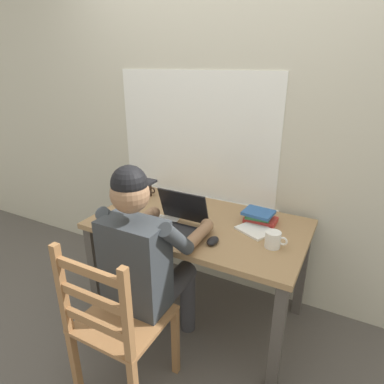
# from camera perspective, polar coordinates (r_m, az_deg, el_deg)

# --- Properties ---
(ground_plane) EXTENTS (8.00, 8.00, 0.00)m
(ground_plane) POSITION_cam_1_polar(r_m,az_deg,el_deg) (2.55, 1.09, -20.06)
(ground_plane) COLOR #56514C
(back_wall) EXTENTS (6.00, 0.08, 2.60)m
(back_wall) POSITION_cam_1_polar(r_m,az_deg,el_deg) (2.37, 6.43, 11.76)
(back_wall) COLOR beige
(back_wall) RESTS_ON ground
(desk) EXTENTS (1.36, 0.78, 0.73)m
(desk) POSITION_cam_1_polar(r_m,az_deg,el_deg) (2.18, 1.21, -7.43)
(desk) COLOR #9E7A51
(desk) RESTS_ON ground
(seated_person) EXTENTS (0.50, 0.60, 1.26)m
(seated_person) POSITION_cam_1_polar(r_m,az_deg,el_deg) (1.85, -7.75, -11.42)
(seated_person) COLOR #33383D
(seated_person) RESTS_ON ground
(wooden_chair) EXTENTS (0.42, 0.42, 0.95)m
(wooden_chair) POSITION_cam_1_polar(r_m,az_deg,el_deg) (1.82, -12.84, -21.53)
(wooden_chair) COLOR olive
(wooden_chair) RESTS_ON ground
(laptop) EXTENTS (0.33, 0.30, 0.23)m
(laptop) POSITION_cam_1_polar(r_m,az_deg,el_deg) (2.02, -2.74, -5.17)
(laptop) COLOR black
(laptop) RESTS_ON desk
(computer_mouse) EXTENTS (0.06, 0.10, 0.03)m
(computer_mouse) POSITION_cam_1_polar(r_m,az_deg,el_deg) (1.89, 3.63, -8.45)
(computer_mouse) COLOR black
(computer_mouse) RESTS_ON desk
(coffee_mug_white) EXTENTS (0.12, 0.09, 0.09)m
(coffee_mug_white) POSITION_cam_1_polar(r_m,az_deg,el_deg) (1.89, 13.93, -8.02)
(coffee_mug_white) COLOR white
(coffee_mug_white) RESTS_ON desk
(coffee_mug_dark) EXTENTS (0.11, 0.08, 0.09)m
(coffee_mug_dark) POSITION_cam_1_polar(r_m,az_deg,el_deg) (2.55, -7.78, 0.38)
(coffee_mug_dark) COLOR #38281E
(coffee_mug_dark) RESTS_ON desk
(book_stack_main) EXTENTS (0.21, 0.17, 0.08)m
(book_stack_main) POSITION_cam_1_polar(r_m,az_deg,el_deg) (2.15, 11.62, -4.21)
(book_stack_main) COLOR #BC332D
(book_stack_main) RESTS_ON desk
(paper_pile_near_laptop) EXTENTS (0.25, 0.20, 0.01)m
(paper_pile_near_laptop) POSITION_cam_1_polar(r_m,az_deg,el_deg) (2.15, -5.53, -4.98)
(paper_pile_near_laptop) COLOR white
(paper_pile_near_laptop) RESTS_ON desk
(paper_pile_back_corner) EXTENTS (0.25, 0.24, 0.01)m
(paper_pile_back_corner) POSITION_cam_1_polar(r_m,az_deg,el_deg) (2.06, 10.91, -6.47)
(paper_pile_back_corner) COLOR white
(paper_pile_back_corner) RESTS_ON desk
(landscape_photo_print) EXTENTS (0.15, 0.11, 0.00)m
(landscape_photo_print) POSITION_cam_1_polar(r_m,az_deg,el_deg) (2.18, -10.05, -4.83)
(landscape_photo_print) COLOR gold
(landscape_photo_print) RESTS_ON desk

